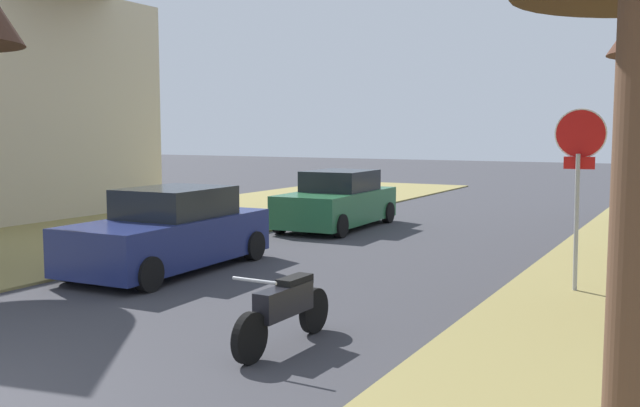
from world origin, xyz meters
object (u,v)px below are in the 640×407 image
at_px(parked_sedan_navy, 171,232).
at_px(parked_motorcycle, 285,308).
at_px(stop_sign_far, 579,160).
at_px(parked_sedan_green, 338,202).

xyz_separation_m(parked_sedan_navy, parked_motorcycle, (4.49, -3.14, -0.24)).
xyz_separation_m(stop_sign_far, parked_sedan_green, (-7.10, 5.27, -1.47)).
bearing_deg(parked_sedan_navy, parked_sedan_green, 89.63).
relative_size(stop_sign_far, parked_motorcycle, 1.45).
xyz_separation_m(stop_sign_far, parked_sedan_navy, (-7.15, -1.64, -1.47)).
bearing_deg(parked_sedan_navy, stop_sign_far, 12.92).
height_order(parked_sedan_navy, parked_sedan_green, same).
bearing_deg(stop_sign_far, parked_motorcycle, -119.06).
height_order(parked_sedan_green, parked_motorcycle, parked_sedan_green).
distance_m(parked_sedan_navy, parked_motorcycle, 5.49).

